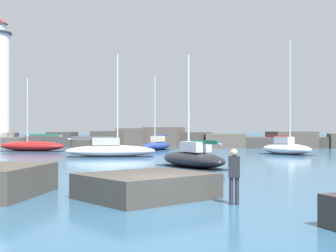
{
  "coord_description": "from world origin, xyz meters",
  "views": [
    {
      "loc": [
        1.5,
        -14.75,
        2.44
      ],
      "look_at": [
        -2.53,
        24.25,
        2.65
      ],
      "focal_mm": 50.0,
      "sensor_mm": 36.0,
      "label": 1
    }
  ],
  "objects_px": {
    "sailboat_moored_1": "(32,146)",
    "sailboat_moored_4": "(193,158)",
    "sailboat_moored_2": "(110,150)",
    "sailboat_moored_5": "(286,148)",
    "person_on_rocks": "(234,173)",
    "sailboat_moored_6": "(157,145)"
  },
  "relations": [
    {
      "from": "sailboat_moored_2",
      "to": "sailboat_moored_6",
      "type": "height_order",
      "value": "sailboat_moored_2"
    },
    {
      "from": "sailboat_moored_6",
      "to": "sailboat_moored_4",
      "type": "bearing_deg",
      "value": -77.23
    },
    {
      "from": "sailboat_moored_1",
      "to": "sailboat_moored_4",
      "type": "distance_m",
      "value": 26.4
    },
    {
      "from": "sailboat_moored_4",
      "to": "sailboat_moored_5",
      "type": "relative_size",
      "value": 0.67
    },
    {
      "from": "sailboat_moored_1",
      "to": "person_on_rocks",
      "type": "xyz_separation_m",
      "value": [
        20.22,
        -33.21,
        0.45
      ]
    },
    {
      "from": "person_on_rocks",
      "to": "sailboat_moored_1",
      "type": "bearing_deg",
      "value": 121.33
    },
    {
      "from": "sailboat_moored_6",
      "to": "sailboat_moored_1",
      "type": "bearing_deg",
      "value": -163.51
    },
    {
      "from": "person_on_rocks",
      "to": "sailboat_moored_2",
      "type": "bearing_deg",
      "value": 111.63
    },
    {
      "from": "sailboat_moored_2",
      "to": "person_on_rocks",
      "type": "xyz_separation_m",
      "value": [
        9.64,
        -24.3,
        0.4
      ]
    },
    {
      "from": "sailboat_moored_4",
      "to": "sailboat_moored_5",
      "type": "xyz_separation_m",
      "value": [
        7.96,
        15.43,
        0.05
      ]
    },
    {
      "from": "sailboat_moored_2",
      "to": "person_on_rocks",
      "type": "distance_m",
      "value": 26.15
    },
    {
      "from": "sailboat_moored_2",
      "to": "sailboat_moored_6",
      "type": "relative_size",
      "value": 1.06
    },
    {
      "from": "person_on_rocks",
      "to": "sailboat_moored_4",
      "type": "bearing_deg",
      "value": 98.14
    },
    {
      "from": "sailboat_moored_4",
      "to": "person_on_rocks",
      "type": "height_order",
      "value": "sailboat_moored_4"
    },
    {
      "from": "sailboat_moored_1",
      "to": "sailboat_moored_5",
      "type": "height_order",
      "value": "sailboat_moored_5"
    },
    {
      "from": "sailboat_moored_5",
      "to": "sailboat_moored_4",
      "type": "bearing_deg",
      "value": -117.29
    },
    {
      "from": "sailboat_moored_4",
      "to": "sailboat_moored_6",
      "type": "height_order",
      "value": "sailboat_moored_6"
    },
    {
      "from": "sailboat_moored_1",
      "to": "person_on_rocks",
      "type": "relative_size",
      "value": 4.39
    },
    {
      "from": "sailboat_moored_1",
      "to": "sailboat_moored_2",
      "type": "relative_size",
      "value": 0.89
    },
    {
      "from": "sailboat_moored_4",
      "to": "person_on_rocks",
      "type": "bearing_deg",
      "value": -81.86
    },
    {
      "from": "sailboat_moored_6",
      "to": "sailboat_moored_2",
      "type": "bearing_deg",
      "value": -100.71
    },
    {
      "from": "sailboat_moored_2",
      "to": "sailboat_moored_4",
      "type": "height_order",
      "value": "sailboat_moored_2"
    }
  ]
}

